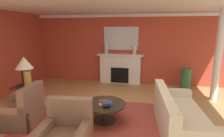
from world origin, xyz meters
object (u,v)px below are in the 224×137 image
coffee_table (104,108)px  vase_on_side_table (28,79)px  mantel_mirror (121,38)px  vase_mantel_right (134,50)px  vase_tall_corner (186,79)px  armchair_near_window (21,112)px  sofa (179,118)px  vase_mantel_left (106,48)px  fireplace (120,69)px  side_table (28,96)px  table_lamp (24,66)px

coffee_table → vase_on_side_table: (-1.97, 0.03, 0.57)m
mantel_mirror → vase_on_side_table: 3.84m
vase_mantel_right → vase_tall_corner: bearing=-7.6°
armchair_near_window → vase_mantel_right: (2.21, 3.65, 1.05)m
sofa → vase_mantel_right: vase_mantel_right is taller
coffee_table → vase_mantel_left: (-0.67, 3.12, 1.07)m
vase_mantel_right → vase_mantel_left: (-1.10, 0.00, 0.05)m
fireplace → vase_mantel_left: vase_mantel_left is taller
side_table → vase_mantel_right: vase_mantel_right is taller
vase_mantel_right → vase_mantel_left: bearing=180.0°
vase_on_side_table → vase_tall_corner: bearing=33.5°
sofa → vase_mantel_left: (-2.31, 3.22, 1.11)m
fireplace → vase_mantel_right: 0.97m
table_lamp → vase_tall_corner: size_ratio=0.97×
armchair_near_window → vase_mantel_left: vase_mantel_left is taller
armchair_near_window → table_lamp: size_ratio=1.27×
fireplace → vase_mantel_right: size_ratio=5.10×
vase_tall_corner → mantel_mirror: bearing=170.2°
coffee_table → side_table: side_table is taller
sofa → armchair_near_window: armchair_near_window is taller
armchair_near_window → sofa: bearing=7.2°
fireplace → vase_mantel_left: (-0.55, -0.05, 0.85)m
coffee_table → mantel_mirror: bearing=92.1°
mantel_mirror → vase_on_side_table: (-1.85, -3.25, -0.87)m
vase_on_side_table → vase_tall_corner: (4.28, 2.83, -0.52)m
vase_on_side_table → fireplace: bearing=59.5°
sofa → vase_mantel_right: size_ratio=6.12×
sofa → vase_mantel_left: vase_mantel_left is taller
fireplace → coffee_table: (0.12, -3.17, -0.22)m
table_lamp → vase_mantel_right: (2.55, 2.96, 0.13)m
vase_mantel_right → vase_mantel_left: 1.10m
vase_mantel_left → vase_tall_corner: size_ratio=0.58×
side_table → sofa: bearing=-4.0°
mantel_mirror → side_table: mantel_mirror is taller
mantel_mirror → side_table: 3.96m
mantel_mirror → table_lamp: mantel_mirror is taller
fireplace → armchair_near_window: bearing=-114.2°
fireplace → vase_mantel_left: bearing=-174.9°
vase_mantel_right → vase_tall_corner: (1.88, -0.25, -0.97)m
mantel_mirror → armchair_near_window: size_ratio=1.43×
sofa → vase_mantel_right: (-1.21, 3.22, 1.06)m
vase_on_side_table → vase_mantel_left: vase_mantel_left is taller
vase_mantel_left → vase_tall_corner: vase_mantel_left is taller
vase_on_side_table → sofa: bearing=-2.2°
mantel_mirror → vase_tall_corner: size_ratio=1.75×
table_lamp → vase_tall_corner: table_lamp is taller
coffee_table → vase_tall_corner: bearing=51.1°
mantel_mirror → table_lamp: 3.75m
armchair_near_window → fireplace: bearing=65.8°
mantel_mirror → vase_on_side_table: bearing=-119.6°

